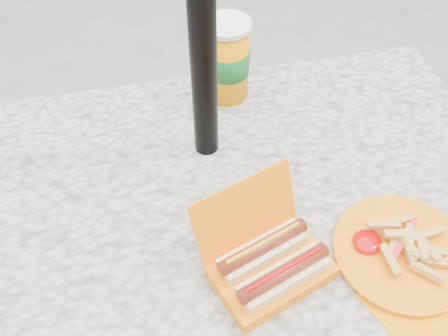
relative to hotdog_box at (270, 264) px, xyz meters
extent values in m
cube|color=beige|center=(-0.05, 0.16, -0.06)|extent=(1.20, 0.80, 0.05)
cylinder|color=black|center=(-0.55, 0.46, -0.44)|extent=(0.07, 0.07, 0.70)
cylinder|color=black|center=(0.45, 0.46, -0.44)|extent=(0.07, 0.07, 0.70)
cube|color=orange|center=(0.00, -0.01, -0.02)|extent=(0.23, 0.18, 0.03)
cube|color=orange|center=(-0.03, 0.07, 0.06)|extent=(0.20, 0.11, 0.12)
cube|color=beige|center=(0.01, -0.03, 0.00)|extent=(0.17, 0.10, 0.04)
cylinder|color=maroon|center=(0.01, -0.03, 0.03)|extent=(0.17, 0.08, 0.03)
cylinder|color=#B70003|center=(0.01, -0.03, 0.04)|extent=(0.14, 0.06, 0.01)
cube|color=beige|center=(-0.01, 0.02, 0.00)|extent=(0.17, 0.10, 0.04)
cylinder|color=maroon|center=(-0.01, 0.02, 0.03)|extent=(0.17, 0.08, 0.03)
cylinder|color=#BE9A0E|center=(-0.01, 0.02, 0.04)|extent=(0.14, 0.06, 0.01)
cube|color=#F69300|center=(0.26, -0.12, -0.03)|extent=(0.25, 0.25, 0.00)
cylinder|color=orange|center=(0.24, -0.01, -0.03)|extent=(0.24, 0.24, 0.01)
cylinder|color=orange|center=(0.24, -0.01, -0.02)|extent=(0.25, 0.25, 0.01)
cube|color=gold|center=(0.25, -0.02, -0.01)|extent=(0.05, 0.05, 0.01)
cube|color=gold|center=(0.25, -0.01, 0.00)|extent=(0.04, 0.06, 0.01)
cube|color=gold|center=(0.28, -0.03, 0.00)|extent=(0.03, 0.06, 0.01)
cube|color=gold|center=(0.24, -0.02, 0.00)|extent=(0.02, 0.06, 0.01)
cube|color=gold|center=(0.23, 0.00, -0.01)|extent=(0.05, 0.05, 0.01)
cube|color=gold|center=(0.24, 0.00, 0.01)|extent=(0.06, 0.03, 0.01)
cube|color=gold|center=(0.22, 0.02, -0.01)|extent=(0.05, 0.06, 0.01)
cube|color=gold|center=(0.22, 0.03, 0.01)|extent=(0.06, 0.03, 0.01)
cube|color=gold|center=(0.27, -0.02, 0.01)|extent=(0.03, 0.06, 0.01)
cube|color=gold|center=(0.26, -0.07, -0.01)|extent=(0.05, 0.05, 0.01)
cube|color=gold|center=(0.27, -0.01, 0.00)|extent=(0.04, 0.06, 0.01)
cube|color=gold|center=(0.27, -0.04, 0.00)|extent=(0.06, 0.02, 0.01)
cube|color=gold|center=(0.25, -0.02, 0.00)|extent=(0.02, 0.06, 0.02)
cube|color=gold|center=(0.28, -0.05, -0.01)|extent=(0.06, 0.03, 0.01)
cube|color=gold|center=(0.28, -0.03, -0.01)|extent=(0.06, 0.03, 0.01)
cube|color=gold|center=(0.30, 0.00, 0.00)|extent=(0.06, 0.02, 0.01)
cube|color=gold|center=(0.26, 0.04, -0.01)|extent=(0.06, 0.02, 0.01)
cube|color=gold|center=(0.21, -0.03, 0.00)|extent=(0.02, 0.06, 0.02)
ellipsoid|color=#B70003|center=(0.18, 0.01, -0.01)|extent=(0.05, 0.05, 0.02)
cube|color=red|center=(0.25, 0.00, 0.00)|extent=(0.08, 0.08, 0.00)
cylinder|color=#FF9400|center=(0.03, 0.48, 0.06)|extent=(0.10, 0.10, 0.18)
cylinder|color=#125A1D|center=(0.03, 0.48, 0.06)|extent=(0.10, 0.10, 0.06)
cylinder|color=white|center=(0.03, 0.48, 0.15)|extent=(0.10, 0.10, 0.01)
camera|label=1|loc=(-0.17, -0.40, 0.75)|focal=40.00mm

